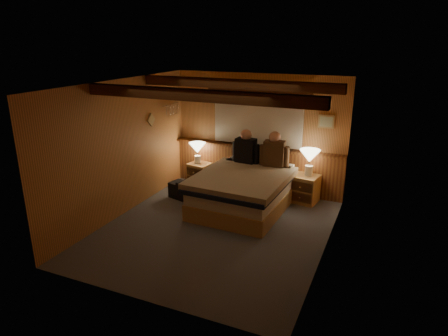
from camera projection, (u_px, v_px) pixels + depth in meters
The scene contains 19 objects.
floor at pixel (216, 229), 6.71m from camera, with size 4.20×4.20×0.00m, color #4A5058.
ceiling at pixel (215, 84), 5.96m from camera, with size 4.20×4.20×0.00m, color #BB7F46.
wall_back at pixel (258, 133), 8.16m from camera, with size 3.60×3.60×0.00m, color #D58A4C.
wall_left at pixel (123, 149), 7.02m from camera, with size 4.20×4.20×0.00m, color #D58A4C.
wall_right at pixel (330, 176), 5.65m from camera, with size 4.20×4.20×0.00m, color #D58A4C.
wall_front at pixel (138, 211), 4.51m from camera, with size 3.60×3.60×0.00m, color #D58A4C.
wainscot at pixel (256, 167), 8.33m from camera, with size 3.60×0.23×0.94m.
curtain_window at pixel (258, 118), 8.00m from camera, with size 2.18×0.09×1.11m.
ceiling_beams at pixel (219, 89), 6.12m from camera, with size 3.60×1.65×0.16m.
coat_rail at pixel (172, 108), 8.22m from camera, with size 0.05×0.55×0.24m.
framed_print at pixel (326, 122), 7.52m from camera, with size 0.30×0.04×0.25m.
bed at pixel (244, 191), 7.40m from camera, with size 1.66×2.09×0.69m.
nightstand_left at pixel (200, 174), 8.64m from camera, with size 0.50×0.46×0.49m.
nightstand_right at pixel (305, 189), 7.74m from camera, with size 0.55×0.51×0.54m.
lamp_left at pixel (197, 149), 8.45m from camera, with size 0.35×0.35×0.46m.
lamp_right at pixel (310, 157), 7.57m from camera, with size 0.39×0.39×0.51m.
person_left at pixel (246, 149), 7.88m from camera, with size 0.57×0.25×0.70m.
person_right at pixel (274, 152), 7.65m from camera, with size 0.58×0.26×0.71m.
duffel_bag at pixel (183, 190), 7.95m from camera, with size 0.58×0.43×0.37m.
Camera 1 is at (2.55, -5.49, 3.07)m, focal length 32.00 mm.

